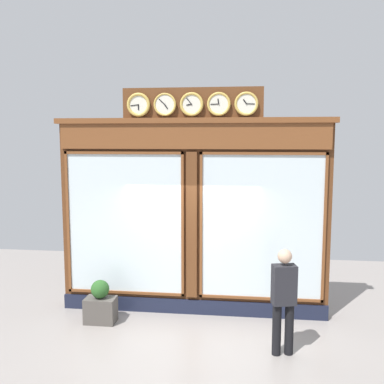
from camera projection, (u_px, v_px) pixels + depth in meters
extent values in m
cube|color=#5B3319|center=(193.00, 219.00, 8.41)|extent=(5.11, 0.30, 3.65)
cube|color=#191E33|center=(192.00, 307.00, 8.45)|extent=(5.11, 0.08, 0.28)
cube|color=brown|center=(192.00, 136.00, 8.03)|extent=(5.01, 0.08, 0.47)
cube|color=brown|center=(192.00, 121.00, 8.01)|extent=(5.22, 0.20, 0.10)
cube|color=silver|center=(262.00, 227.00, 8.10)|extent=(2.21, 0.02, 2.67)
cube|color=brown|center=(263.00, 153.00, 7.92)|extent=(2.31, 0.04, 0.05)
cube|color=brown|center=(260.00, 298.00, 8.25)|extent=(2.31, 0.04, 0.05)
cube|color=brown|center=(325.00, 229.00, 7.95)|extent=(0.05, 0.04, 2.77)
cube|color=brown|center=(201.00, 226.00, 8.22)|extent=(0.05, 0.04, 2.77)
cube|color=silver|center=(125.00, 224.00, 8.42)|extent=(2.21, 0.02, 2.67)
cube|color=brown|center=(123.00, 153.00, 8.23)|extent=(2.31, 0.04, 0.05)
cube|color=brown|center=(126.00, 292.00, 8.56)|extent=(2.31, 0.04, 0.05)
cube|color=brown|center=(68.00, 223.00, 8.53)|extent=(0.05, 0.04, 2.77)
cube|color=brown|center=(183.00, 225.00, 8.26)|extent=(0.05, 0.04, 2.77)
cube|color=#5B3319|center=(192.00, 226.00, 8.24)|extent=(0.20, 0.10, 2.77)
cube|color=#5B3319|center=(192.00, 105.00, 8.02)|extent=(2.59, 0.06, 0.62)
cylinder|color=silver|center=(246.00, 104.00, 7.82)|extent=(0.35, 0.02, 0.35)
torus|color=gold|center=(246.00, 104.00, 7.82)|extent=(0.43, 0.05, 0.43)
cube|color=black|center=(245.00, 101.00, 7.80)|extent=(0.07, 0.01, 0.09)
cube|color=black|center=(251.00, 104.00, 7.80)|extent=(0.15, 0.01, 0.02)
sphere|color=black|center=(246.00, 104.00, 7.80)|extent=(0.02, 0.02, 0.02)
cylinder|color=silver|center=(219.00, 104.00, 7.88)|extent=(0.35, 0.02, 0.35)
torus|color=gold|center=(219.00, 104.00, 7.88)|extent=(0.43, 0.05, 0.43)
cube|color=black|center=(218.00, 101.00, 7.86)|extent=(0.03, 0.01, 0.10)
cube|color=black|center=(215.00, 104.00, 7.87)|extent=(0.15, 0.01, 0.02)
sphere|color=black|center=(219.00, 104.00, 7.86)|extent=(0.02, 0.02, 0.02)
cylinder|color=silver|center=(192.00, 104.00, 7.94)|extent=(0.35, 0.02, 0.35)
torus|color=gold|center=(192.00, 104.00, 7.94)|extent=(0.43, 0.05, 0.43)
cube|color=black|center=(189.00, 105.00, 7.93)|extent=(0.10, 0.01, 0.03)
cube|color=black|center=(189.00, 101.00, 7.92)|extent=(0.10, 0.01, 0.12)
sphere|color=black|center=(191.00, 104.00, 7.92)|extent=(0.02, 0.02, 0.02)
cylinder|color=silver|center=(165.00, 105.00, 8.00)|extent=(0.35, 0.02, 0.35)
torus|color=gold|center=(165.00, 104.00, 8.00)|extent=(0.42, 0.04, 0.42)
cube|color=black|center=(166.00, 107.00, 7.99)|extent=(0.07, 0.01, 0.09)
cube|color=black|center=(162.00, 102.00, 7.99)|extent=(0.12, 0.01, 0.11)
sphere|color=black|center=(165.00, 104.00, 7.98)|extent=(0.02, 0.02, 0.02)
cylinder|color=silver|center=(138.00, 105.00, 8.06)|extent=(0.35, 0.02, 0.35)
torus|color=gold|center=(138.00, 105.00, 8.06)|extent=(0.44, 0.06, 0.44)
cube|color=black|center=(138.00, 107.00, 8.05)|extent=(0.02, 0.01, 0.10)
cube|color=black|center=(134.00, 105.00, 8.05)|extent=(0.15, 0.01, 0.03)
sphere|color=black|center=(138.00, 105.00, 8.04)|extent=(0.02, 0.02, 0.02)
cylinder|color=black|center=(277.00, 329.00, 6.82)|extent=(0.14, 0.14, 0.82)
cylinder|color=black|center=(289.00, 329.00, 6.84)|extent=(0.14, 0.14, 0.82)
cube|color=#232328|center=(284.00, 285.00, 6.74)|extent=(0.40, 0.29, 0.62)
sphere|color=tan|center=(285.00, 256.00, 6.69)|extent=(0.22, 0.22, 0.22)
cube|color=#4C4742|center=(101.00, 310.00, 8.05)|extent=(0.56, 0.36, 0.46)
sphere|color=#285623|center=(100.00, 289.00, 8.00)|extent=(0.34, 0.34, 0.34)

